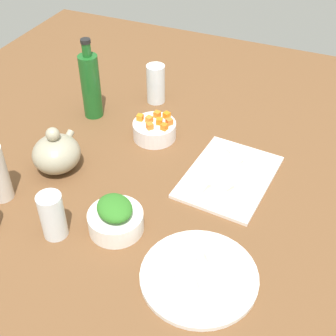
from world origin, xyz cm
name	(u,v)px	position (x,y,z in cm)	size (l,w,h in cm)	color
tabletop	(168,186)	(0.00, 0.00, 1.50)	(190.00, 190.00, 3.00)	brown
cutting_board	(229,177)	(8.11, -14.63, 3.50)	(29.46, 21.60, 1.00)	silver
plate_tofu	(199,276)	(-26.27, -18.64, 3.60)	(25.92, 25.92, 1.20)	white
bowl_greens	(116,221)	(-20.46, 4.77, 5.52)	(13.33, 13.33, 5.03)	white
bowl_carrots	(154,130)	(17.47, 11.96, 5.55)	(13.01, 13.01, 5.11)	white
teapot	(57,153)	(-6.50, 30.42, 8.26)	(15.15, 13.01, 13.51)	#9F9981
bottle_1	(91,85)	(21.04, 35.22, 14.03)	(6.06, 6.06, 25.99)	#1B5D21
drinking_glass_0	(156,84)	(36.75, 20.20, 9.53)	(6.13, 6.13, 13.06)	white
drinking_glass_2	(52,216)	(-27.56, 17.31, 9.03)	(5.88, 5.88, 12.06)	white
carrot_cube_0	(169,122)	(18.77, 7.65, 9.01)	(1.80, 1.80, 1.80)	orange
carrot_cube_1	(149,119)	(17.52, 13.62, 9.01)	(1.80, 1.80, 1.80)	orange
carrot_cube_2	(164,127)	(15.72, 7.94, 9.01)	(1.80, 1.80, 1.80)	orange
carrot_cube_3	(157,114)	(20.91, 12.55, 9.01)	(1.80, 1.80, 1.80)	orange
carrot_cube_4	(159,121)	(17.74, 10.44, 9.01)	(1.80, 1.80, 1.80)	orange
carrot_cube_5	(150,126)	(14.40, 12.02, 9.01)	(1.80, 1.80, 1.80)	orange
carrot_cube_6	(140,117)	(17.36, 16.57, 9.01)	(1.80, 1.80, 1.80)	orange
carrot_cube_7	(167,115)	(21.61, 9.75, 9.01)	(1.80, 1.80, 1.80)	orange
chopped_greens_mound	(115,208)	(-20.46, 4.77, 9.97)	(9.74, 8.13, 3.87)	#2F7423
tofu_cube_0	(192,259)	(-23.67, -15.90, 5.30)	(2.20, 2.20, 2.20)	white
tofu_cube_1	(203,284)	(-28.95, -20.39, 5.30)	(2.20, 2.20, 2.20)	white
tofu_cube_2	(179,274)	(-28.65, -14.92, 5.30)	(2.20, 2.20, 2.20)	#F6DED0
tofu_cube_3	(225,270)	(-23.83, -23.62, 5.30)	(2.20, 2.20, 2.20)	white
tofu_cube_4	(211,258)	(-21.95, -19.67, 5.30)	(2.20, 2.20, 2.20)	white
dumpling_0	(244,165)	(12.61, -17.49, 5.29)	(4.73, 4.41, 2.58)	beige
dumpling_1	(235,191)	(1.41, -18.14, 5.27)	(5.01, 4.78, 2.54)	beige
dumpling_2	(225,153)	(15.91, -10.83, 5.02)	(4.84, 4.63, 2.04)	beige
dumpling_3	(212,188)	(0.17, -12.51, 5.09)	(4.76, 4.11, 2.17)	beige
dumpling_4	(215,164)	(9.31, -9.98, 5.50)	(4.79, 4.50, 2.99)	beige
dumpling_5	(252,180)	(7.11, -21.06, 5.47)	(4.84, 4.13, 2.95)	beige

